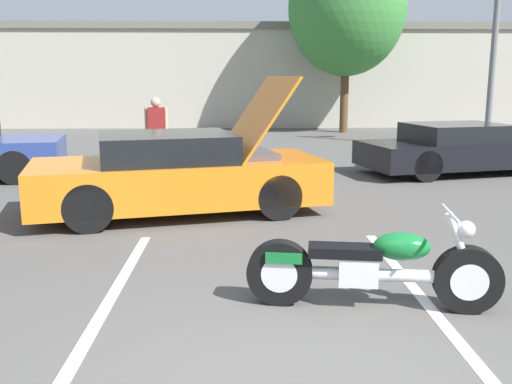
{
  "coord_description": "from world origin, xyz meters",
  "views": [
    {
      "loc": [
        -0.43,
        -3.33,
        2.13
      ],
      "look_at": [
        -0.23,
        3.28,
        0.8
      ],
      "focal_mm": 40.0,
      "sensor_mm": 36.0,
      "label": 1
    }
  ],
  "objects_px": {
    "show_car_hood_open": "(180,174)",
    "spectator_by_show_car": "(156,128)",
    "light_pole": "(499,23)",
    "tree_background": "(347,8)",
    "motorcycle": "(372,268)",
    "parked_car_right_row": "(462,149)"
  },
  "relations": [
    {
      "from": "tree_background",
      "to": "motorcycle",
      "type": "distance_m",
      "value": 18.18
    },
    {
      "from": "motorcycle",
      "to": "spectator_by_show_car",
      "type": "relative_size",
      "value": 1.39
    },
    {
      "from": "light_pole",
      "to": "spectator_by_show_car",
      "type": "xyz_separation_m",
      "value": [
        -9.37,
        -3.87,
        -2.65
      ]
    },
    {
      "from": "tree_background",
      "to": "spectator_by_show_car",
      "type": "relative_size",
      "value": 4.32
    },
    {
      "from": "show_car_hood_open",
      "to": "parked_car_right_row",
      "type": "xyz_separation_m",
      "value": [
        5.97,
        3.74,
        -0.09
      ]
    },
    {
      "from": "parked_car_right_row",
      "to": "spectator_by_show_car",
      "type": "height_order",
      "value": "spectator_by_show_car"
    },
    {
      "from": "show_car_hood_open",
      "to": "spectator_by_show_car",
      "type": "distance_m",
      "value": 4.14
    },
    {
      "from": "light_pole",
      "to": "tree_background",
      "type": "distance_m",
      "value": 6.66
    },
    {
      "from": "tree_background",
      "to": "spectator_by_show_car",
      "type": "xyz_separation_m",
      "value": [
        -5.99,
        -9.5,
        -3.72
      ]
    },
    {
      "from": "parked_car_right_row",
      "to": "spectator_by_show_car",
      "type": "distance_m",
      "value": 6.91
    },
    {
      "from": "light_pole",
      "to": "motorcycle",
      "type": "xyz_separation_m",
      "value": [
        -6.27,
        -11.78,
        -3.27
      ]
    },
    {
      "from": "motorcycle",
      "to": "spectator_by_show_car",
      "type": "distance_m",
      "value": 8.52
    },
    {
      "from": "motorcycle",
      "to": "parked_car_right_row",
      "type": "relative_size",
      "value": 0.48
    },
    {
      "from": "light_pole",
      "to": "tree_background",
      "type": "relative_size",
      "value": 0.9
    },
    {
      "from": "tree_background",
      "to": "show_car_hood_open",
      "type": "distance_m",
      "value": 15.01
    },
    {
      "from": "tree_background",
      "to": "show_car_hood_open",
      "type": "bearing_deg",
      "value": -110.54
    },
    {
      "from": "light_pole",
      "to": "tree_background",
      "type": "xyz_separation_m",
      "value": [
        -3.38,
        5.63,
        1.07
      ]
    },
    {
      "from": "light_pole",
      "to": "show_car_hood_open",
      "type": "bearing_deg",
      "value": -136.96
    },
    {
      "from": "light_pole",
      "to": "motorcycle",
      "type": "distance_m",
      "value": 13.74
    },
    {
      "from": "spectator_by_show_car",
      "to": "parked_car_right_row",
      "type": "bearing_deg",
      "value": -2.34
    },
    {
      "from": "light_pole",
      "to": "spectator_by_show_car",
      "type": "relative_size",
      "value": 3.88
    },
    {
      "from": "tree_background",
      "to": "motorcycle",
      "type": "height_order",
      "value": "tree_background"
    }
  ]
}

